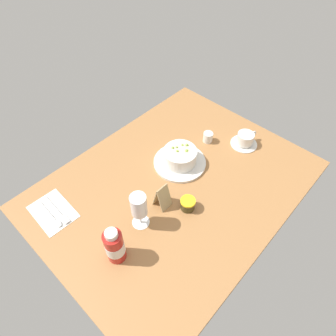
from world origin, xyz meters
The scene contains 9 objects.
ground_plane centered at (0.00, 0.00, -1.50)cm, with size 110.00×84.00×3.00cm, color #9E6B3D.
porridge_bowl centered at (-9.79, -5.99, 3.66)cm, with size 22.68×22.68×8.52cm.
cutlery_setting centered at (41.91, -24.50, 0.25)cm, with size 13.80×18.69×0.90cm.
coffee_cup centered at (-38.95, 7.89, 2.88)cm, with size 12.53×12.18×6.21cm.
creamer_jug centered at (-29.14, -5.68, 2.49)cm, with size 4.53×5.12×5.37cm.
wine_glass centered at (22.11, 2.95, 10.47)cm, with size 6.52×6.52×15.89cm.
jam_jar centered at (5.44, 11.42, 2.44)cm, with size 5.79×5.79×4.82cm.
sauce_bottle_red centered at (36.58, 6.56, 7.32)cm, with size 6.40×6.40×16.18cm.
menu_card centered at (10.89, 3.15, 5.26)cm, with size 5.43×5.83×10.63cm.
Camera 1 is at (56.49, 48.67, 95.82)cm, focal length 31.51 mm.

